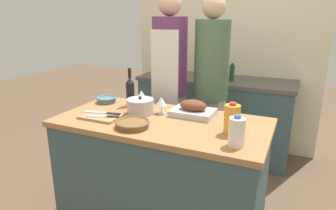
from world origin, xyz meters
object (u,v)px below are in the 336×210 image
Objects in this scene: roasting_pan at (193,110)px; condiment_bottle_tall at (232,73)px; wine_glass_right at (141,95)px; stand_mixer at (166,62)px; mixing_bowl at (106,99)px; milk_jug at (237,132)px; knife_paring at (104,116)px; person_cook_aproned at (170,80)px; juice_jug at (232,119)px; cutting_board at (101,117)px; wicker_basket at (133,124)px; knife_chef at (103,113)px; person_cook_guest at (211,83)px; wine_bottle_green at (130,91)px; stock_pot at (140,106)px; condiment_bottle_short at (182,71)px; wine_glass_left at (161,102)px.

condiment_bottle_tall reaches higher than roasting_pan.
stand_mixer is (-0.35, 1.24, 0.07)m from wine_glass_right.
condiment_bottle_tall is (0.82, 1.13, 0.10)m from mixing_bowl.
wine_glass_right is at bearing -114.03° from condiment_bottle_tall.
milk_jug is (0.41, -0.41, 0.04)m from roasting_pan.
knife_paring is 0.13× the size of person_cook_aproned.
stand_mixer is at bearing 127.23° from juice_jug.
juice_jug reaches higher than cutting_board.
knife_paring is (0.24, -0.37, -0.01)m from mixing_bowl.
wicker_basket is at bearing -72.55° from stand_mixer.
juice_jug is at bearing 14.85° from wicker_basket.
cutting_board is 0.05m from knife_chef.
person_cook_guest is (-0.39, 0.84, 0.02)m from juice_jug.
wine_bottle_green reaches higher than knife_chef.
wine_bottle_green is 0.10m from wine_glass_right.
person_cook_aproned reaches higher than wine_bottle_green.
roasting_pan is 0.42m from juice_jug.
person_cook_guest is (-0.46, 1.02, 0.03)m from milk_jug.
person_cook_aproned reaches higher than stock_pot.
knife_paring is 1.44m from condiment_bottle_short.
person_cook_guest is at bearing 94.41° from roasting_pan.
wine_glass_left is at bearing -13.31° from wine_bottle_green.
condiment_bottle_short is (-0.94, 1.50, 0.03)m from milk_jug.
stock_pot is 0.28m from knife_paring.
cutting_board is 0.91× the size of stand_mixer.
condiment_bottle_tall reaches higher than milk_jug.
person_cook_aproned is at bearing 94.04° from stock_pot.
wine_glass_right reaches higher than knife_chef.
stock_pot is 0.65× the size of stand_mixer.
roasting_pan is at bearing -57.23° from person_cook_aproned.
stand_mixer is at bearing 105.69° from wine_glass_right.
person_cook_guest is at bearing 52.89° from wine_glass_right.
juice_jug reaches higher than milk_jug.
roasting_pan is at bearing 24.84° from knife_chef.
roasting_pan is 1.71× the size of milk_jug.
stock_pot is 0.70× the size of knife_chef.
milk_jug is at bearing -28.69° from wine_glass_left.
cutting_board is at bearing -107.94° from person_cook_aproned.
juice_jug reaches higher than stock_pot.
juice_jug is (0.72, -0.11, 0.04)m from stock_pot.
milk_jug is 0.99m from wine_glass_right.
juice_jug is at bearing -77.04° from condiment_bottle_tall.
wicker_basket is 0.74× the size of wine_bottle_green.
roasting_pan is 0.61m from person_cook_guest.
wine_glass_right is 0.37m from knife_chef.
stock_pot is at bearing -107.46° from condiment_bottle_tall.
wine_glass_right is 0.07× the size of person_cook_aproned.
condiment_bottle_tall reaches higher than wine_glass_left.
wine_glass_right is (-0.81, 0.28, 0.00)m from juice_jug.
stock_pot is 0.16m from wine_glass_left.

